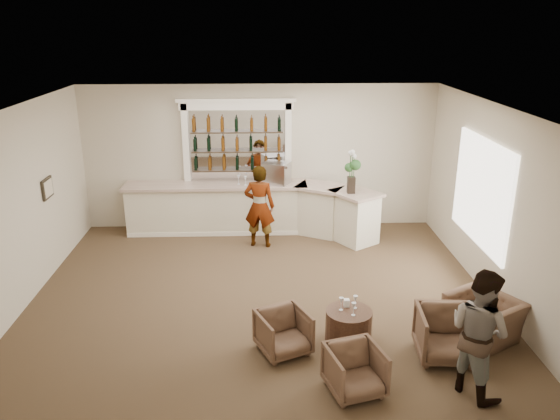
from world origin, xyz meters
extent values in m
plane|color=#503828|center=(0.00, 0.00, 0.00)|extent=(8.00, 8.00, 0.00)
cube|color=beige|center=(0.00, 3.50, 1.65)|extent=(8.00, 0.04, 3.30)
cube|color=beige|center=(-4.00, 0.00, 1.65)|extent=(0.04, 7.00, 3.30)
cube|color=beige|center=(4.00, 0.00, 1.65)|extent=(0.04, 7.00, 3.30)
cube|color=white|center=(0.00, 0.00, 3.30)|extent=(8.00, 7.00, 0.04)
cube|color=white|center=(3.97, 0.50, 1.70)|extent=(0.05, 2.40, 1.90)
cube|color=black|center=(-3.97, 1.20, 1.65)|extent=(0.04, 0.46, 0.38)
cube|color=beige|center=(-3.94, 1.20, 1.65)|extent=(0.01, 0.38, 0.30)
cube|color=white|center=(-1.00, 3.15, 0.54)|extent=(4.00, 0.70, 1.08)
cube|color=#C9AF9D|center=(-1.00, 3.13, 1.11)|extent=(4.10, 0.82, 0.06)
cube|color=white|center=(1.35, 2.92, 0.54)|extent=(1.12, 1.04, 1.08)
cube|color=#C9AF9D|center=(1.35, 2.90, 1.11)|extent=(1.27, 1.19, 0.06)
cube|color=white|center=(2.05, 2.40, 0.54)|extent=(1.08, 1.14, 1.08)
cube|color=#C9AF9D|center=(2.05, 2.38, 1.11)|extent=(1.24, 1.29, 0.06)
cube|color=white|center=(-1.00, 2.82, 0.05)|extent=(4.00, 0.06, 0.10)
cube|color=white|center=(-0.50, 3.48, 1.95)|extent=(2.15, 0.02, 1.65)
cube|color=white|center=(-1.65, 3.42, 1.45)|extent=(0.14, 0.16, 2.90)
cube|color=white|center=(0.65, 3.42, 1.45)|extent=(0.14, 0.16, 2.90)
cube|color=white|center=(-0.50, 3.42, 2.84)|extent=(2.52, 0.16, 0.18)
cube|color=white|center=(-0.50, 3.42, 2.96)|extent=(2.64, 0.20, 0.08)
cube|color=#2E2217|center=(-0.50, 3.37, 1.38)|extent=(2.05, 0.20, 0.03)
cube|color=#2E2217|center=(-0.50, 3.37, 1.82)|extent=(2.05, 0.20, 0.03)
cube|color=#2E2217|center=(-0.50, 3.37, 2.26)|extent=(2.05, 0.20, 0.03)
cylinder|color=#4C3121|center=(1.31, -1.54, 0.25)|extent=(0.70, 0.70, 0.50)
imported|color=gray|center=(-0.02, 2.23, 0.89)|extent=(0.72, 0.54, 1.79)
imported|color=gray|center=(2.76, -2.78, 0.87)|extent=(0.98, 1.05, 1.73)
imported|color=brown|center=(0.32, -1.80, 0.32)|extent=(0.91, 0.92, 0.64)
imported|color=brown|center=(1.20, -2.75, 0.32)|extent=(0.85, 0.86, 0.64)
imported|color=brown|center=(2.63, -2.03, 0.37)|extent=(0.86, 0.88, 0.74)
imported|color=brown|center=(3.40, -1.48, 0.32)|extent=(1.23, 1.28, 0.64)
cube|color=#BCBCC1|center=(0.37, 3.09, 1.38)|extent=(0.69, 0.64, 0.49)
cube|color=black|center=(1.93, 2.32, 1.32)|extent=(0.16, 0.16, 0.35)
cube|color=white|center=(1.29, -1.40, 0.56)|extent=(0.08, 0.08, 0.12)
camera|label=1|loc=(0.01, -8.70, 4.60)|focal=35.00mm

